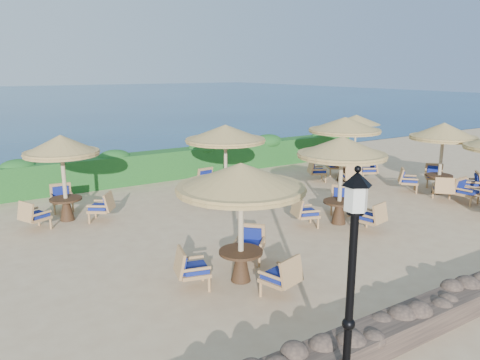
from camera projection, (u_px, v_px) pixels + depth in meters
ground at (299, 218)px, 14.68m from camera, size 120.00×120.00×0.00m
sea at (8, 99)px, 72.04m from camera, size 160.00×160.00×0.00m
hedge at (194, 162)px, 20.44m from camera, size 18.00×0.90×1.20m
lamp_post at (350, 300)px, 6.23m from camera, size 0.44×0.44×3.31m
extra_parasol at (356, 120)px, 22.53m from camera, size 2.30×2.30×2.41m
cafe_set_0 at (241, 197)px, 9.88m from camera, size 2.83×2.83×2.65m
cafe_set_1 at (341, 163)px, 13.70m from camera, size 2.76×2.76×2.65m
cafe_set_3 at (63, 165)px, 14.04m from camera, size 2.76×2.54×2.65m
cafe_set_4 at (225, 145)px, 16.52m from camera, size 2.86×2.86×2.65m
cafe_set_5 at (344, 136)px, 19.12m from camera, size 2.95×2.95×2.65m
cafe_set_6 at (442, 148)px, 17.19m from camera, size 2.52×2.52×2.65m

